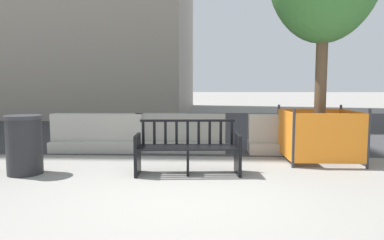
# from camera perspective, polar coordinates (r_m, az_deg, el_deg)

# --- Properties ---
(ground_plane) EXTENTS (200.00, 200.00, 0.00)m
(ground_plane) POSITION_cam_1_polar(r_m,az_deg,el_deg) (4.49, -1.47, -12.94)
(ground_plane) COLOR gray
(street_asphalt) EXTENTS (120.00, 12.00, 0.01)m
(street_asphalt) POSITION_cam_1_polar(r_m,az_deg,el_deg) (13.03, 1.27, -0.77)
(street_asphalt) COLOR #333335
(street_asphalt) RESTS_ON ground
(street_bench) EXTENTS (1.72, 0.64, 0.88)m
(street_bench) POSITION_cam_1_polar(r_m,az_deg,el_deg) (5.62, -0.71, -5.02)
(street_bench) COLOR black
(street_bench) RESTS_ON ground
(jersey_barrier_centre) EXTENTS (2.02, 0.73, 0.84)m
(jersey_barrier_centre) POSITION_cam_1_polar(r_m,az_deg,el_deg) (7.63, -2.00, -2.67)
(jersey_barrier_centre) COLOR gray
(jersey_barrier_centre) RESTS_ON ground
(jersey_barrier_left) EXTENTS (2.03, 0.76, 0.84)m
(jersey_barrier_left) POSITION_cam_1_polar(r_m,az_deg,el_deg) (7.90, -15.42, -2.59)
(jersey_barrier_left) COLOR #ADA89E
(jersey_barrier_left) RESTS_ON ground
(jersey_barrier_right) EXTENTS (2.02, 0.73, 0.84)m
(jersey_barrier_right) POSITION_cam_1_polar(r_m,az_deg,el_deg) (7.70, 16.82, -2.83)
(jersey_barrier_right) COLOR #ADA89E
(jersey_barrier_right) RESTS_ON ground
(construction_fence) EXTENTS (1.34, 1.34, 1.05)m
(construction_fence) POSITION_cam_1_polar(r_m,az_deg,el_deg) (7.06, 20.40, -2.14)
(construction_fence) COLOR #2D2D33
(construction_fence) RESTS_ON ground
(trash_bin) EXTENTS (0.58, 0.58, 0.97)m
(trash_bin) POSITION_cam_1_polar(r_m,az_deg,el_deg) (6.23, -26.16, -3.71)
(trash_bin) COLOR #232326
(trash_bin) RESTS_ON ground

